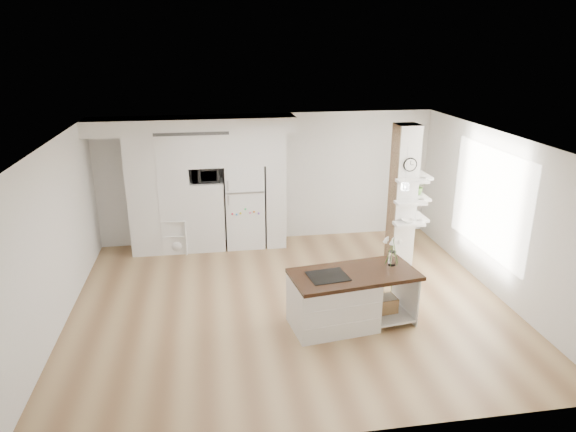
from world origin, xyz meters
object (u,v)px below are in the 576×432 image
Objects in this scene: refrigerator at (244,205)px; floor_plant_a at (397,281)px; kitchen_island at (340,299)px; bookshelf at (174,238)px.

floor_plant_a is (2.39, -2.57, -0.66)m from refrigerator.
kitchen_island is 1.53m from floor_plant_a.
bookshelf is (-2.61, 3.27, -0.13)m from kitchen_island.
refrigerator is 2.43× the size of bookshelf.
kitchen_island is 2.75× the size of bookshelf.
kitchen_island is at bearing -44.37° from bookshelf.
kitchen_island is at bearing -71.46° from refrigerator.
bookshelf is (-1.45, -0.19, -0.56)m from refrigerator.
bookshelf reaches higher than floor_plant_a.
bookshelf is 4.52m from floor_plant_a.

